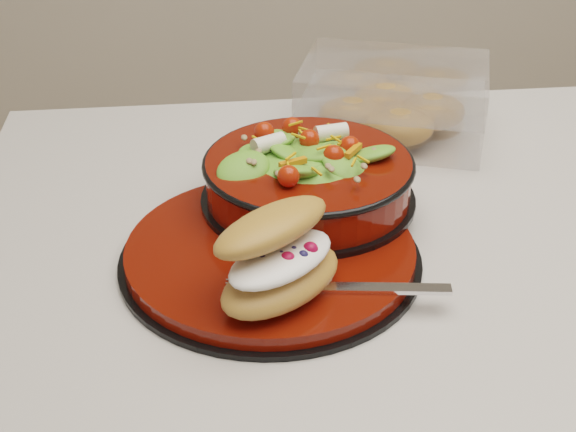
{
  "coord_description": "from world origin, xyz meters",
  "views": [
    {
      "loc": [
        -0.35,
        -0.7,
        1.36
      ],
      "look_at": [
        -0.27,
        -0.02,
        0.94
      ],
      "focal_mm": 50.0,
      "sensor_mm": 36.0,
      "label": 1
    }
  ],
  "objects": [
    {
      "name": "salad_bowl",
      "position": [
        -0.24,
        0.04,
        0.96
      ],
      "size": [
        0.23,
        0.23,
        0.1
      ],
      "rotation": [
        0.0,
        0.0,
        -0.16
      ],
      "color": "black",
      "rests_on": "dinner_plate"
    },
    {
      "name": "dinner_plate",
      "position": [
        -0.29,
        -0.04,
        0.91
      ],
      "size": [
        0.3,
        0.3,
        0.02
      ],
      "rotation": [
        0.0,
        0.0,
        -0.4
      ],
      "color": "black",
      "rests_on": "island_counter"
    },
    {
      "name": "fork",
      "position": [
        -0.23,
        -0.12,
        0.92
      ],
      "size": [
        0.18,
        0.04,
        0.0
      ],
      "rotation": [
        0.0,
        0.0,
        1.44
      ],
      "color": "silver",
      "rests_on": "dinner_plate"
    },
    {
      "name": "croissant",
      "position": [
        -0.29,
        -0.12,
        0.96
      ],
      "size": [
        0.15,
        0.15,
        0.08
      ],
      "rotation": [
        0.0,
        0.0,
        0.71
      ],
      "color": "#CA803D",
      "rests_on": "dinner_plate"
    },
    {
      "name": "pastry_box",
      "position": [
        -0.11,
        0.24,
        0.94
      ],
      "size": [
        0.27,
        0.23,
        0.09
      ],
      "rotation": [
        0.0,
        0.0,
        -0.32
      ],
      "color": "white",
      "rests_on": "island_counter"
    }
  ]
}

